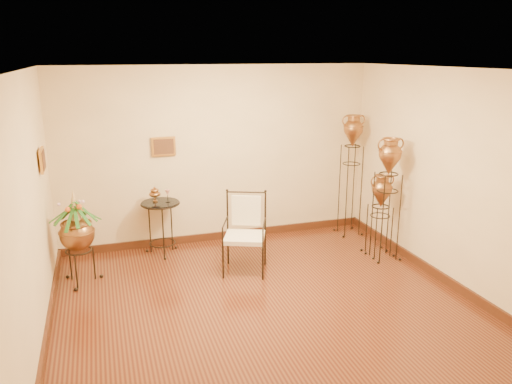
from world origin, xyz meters
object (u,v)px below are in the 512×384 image
object	(u,v)px
planter_urn	(77,230)
amphora_mid	(387,198)
amphora_tall	(351,174)
armchair	(245,234)
side_table	(161,227)

from	to	relation	value
planter_urn	amphora_mid	bearing A→B (deg)	-6.54
amphora_tall	armchair	bearing A→B (deg)	-155.79
amphora_mid	side_table	size ratio (longest dim) A/B	1.77
amphora_tall	side_table	world-z (taller)	amphora_tall
amphora_mid	armchair	world-z (taller)	amphora_mid
amphora_tall	planter_urn	bearing A→B (deg)	-171.89
amphora_tall	amphora_mid	xyz separation A→B (m)	(0.00, -1.11, -0.11)
amphora_tall	planter_urn	size ratio (longest dim) A/B	1.54
amphora_mid	amphora_tall	bearing A→B (deg)	90.00
armchair	amphora_mid	bearing A→B (deg)	18.08
amphora_tall	planter_urn	world-z (taller)	amphora_tall
amphora_tall	side_table	xyz separation A→B (m)	(-3.13, 0.06, -0.61)
amphora_tall	amphora_mid	distance (m)	1.11
amphora_mid	side_table	xyz separation A→B (m)	(-3.13, 1.16, -0.50)
armchair	side_table	bearing A→B (deg)	157.47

